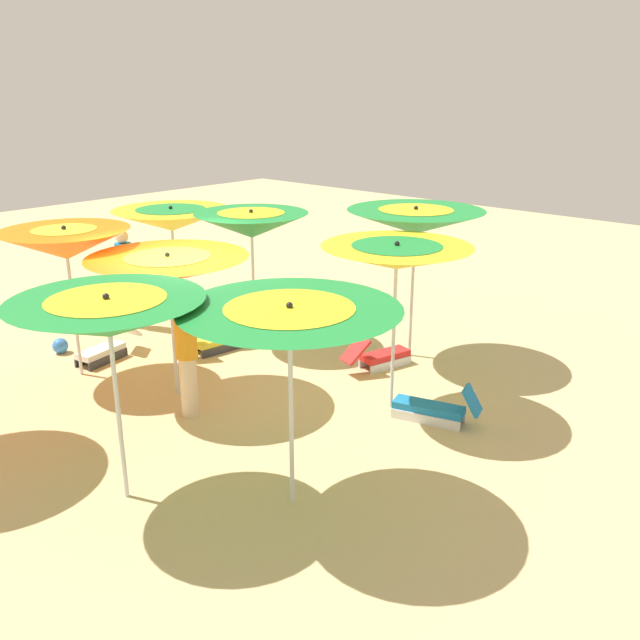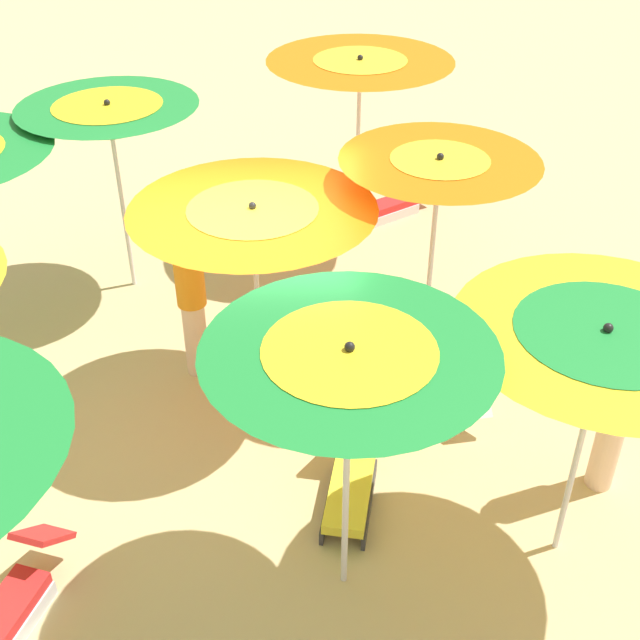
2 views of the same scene
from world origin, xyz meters
name	(u,v)px [view 1 (image 1 of 2)]	position (x,y,z in m)	size (l,w,h in m)	color
ground	(209,393)	(0.00, 0.00, -0.02)	(35.64, 35.64, 0.04)	#D1B57F
beach_umbrella_0	(415,221)	(-3.23, 1.38, 2.31)	(2.21, 2.21, 2.55)	silver
beach_umbrella_1	(251,225)	(-2.02, -1.18, 2.09)	(1.98, 1.98, 2.36)	silver
beach_umbrella_2	(171,219)	(-1.62, -2.94, 2.02)	(2.15, 2.15, 2.27)	silver
beach_umbrella_3	(397,257)	(-1.43, 2.33, 2.20)	(2.03, 2.03, 2.41)	silver
beach_umbrella_4	(168,268)	(0.36, -0.30, 1.93)	(2.28, 2.28, 2.16)	silver
beach_umbrella_5	(66,244)	(0.95, -2.02, 2.12)	(1.92, 1.92, 2.40)	silver
beach_umbrella_6	(290,326)	(1.19, 2.92, 2.05)	(2.30, 2.30, 2.31)	silver
beach_umbrella_7	(108,317)	(2.37, 1.48, 2.12)	(2.01, 2.01, 2.37)	silver
lounger_1	(215,339)	(-1.13, -1.23, 0.21)	(1.32, 0.53, 0.67)	#333338
lounger_2	(380,356)	(-2.47, 1.33, 0.20)	(1.28, 0.63, 0.58)	silver
lounger_3	(106,347)	(0.34, -2.28, 0.21)	(1.27, 0.59, 0.61)	#333338
lounger_4	(434,408)	(-1.46, 3.03, 0.19)	(0.64, 1.23, 0.60)	silver
beachgoer_0	(187,349)	(0.65, 0.40, 0.98)	(0.30, 0.30, 1.85)	beige
beachgoer_1	(126,276)	(-0.88, -3.48, 0.98)	(0.30, 0.30, 1.85)	beige
beach_ball	(60,346)	(0.72, -3.12, 0.13)	(0.27, 0.27, 0.27)	#337FE5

